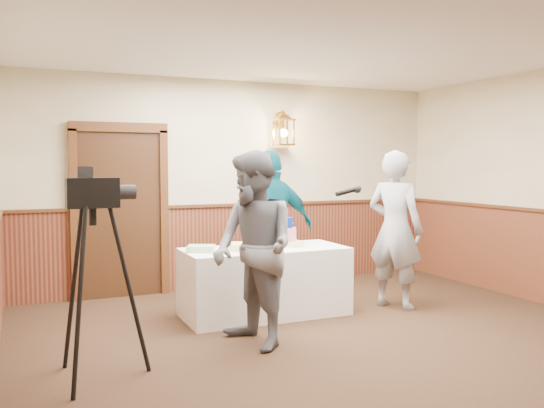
{
  "coord_description": "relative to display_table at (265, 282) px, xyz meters",
  "views": [
    {
      "loc": [
        -2.76,
        -3.89,
        1.68
      ],
      "look_at": [
        -0.29,
        1.7,
        1.25
      ],
      "focal_mm": 38.0,
      "sensor_mm": 36.0,
      "label": 1
    }
  ],
  "objects": [
    {
      "name": "assistant_p",
      "position": [
        0.29,
        0.46,
        0.55
      ],
      "size": [
        1.1,
        0.49,
        1.84
      ],
      "primitive_type": "imported",
      "rotation": [
        0.0,
        0.0,
        3.18
      ],
      "color": "#074857",
      "rests_on": "ground"
    },
    {
      "name": "tiered_cake",
      "position": [
        0.27,
        0.04,
        0.5
      ],
      "size": [
        0.33,
        0.33,
        0.33
      ],
      "rotation": [
        0.0,
        0.0,
        -0.04
      ],
      "color": "beige",
      "rests_on": "display_table"
    },
    {
      "name": "ground",
      "position": [
        0.29,
        -1.9,
        -0.38
      ],
      "size": [
        7.0,
        7.0,
        0.0
      ],
      "primitive_type": "plane",
      "color": "black",
      "rests_on": "ground"
    },
    {
      "name": "display_table",
      "position": [
        0.0,
        0.0,
        0.0
      ],
      "size": [
        1.8,
        0.8,
        0.75
      ],
      "primitive_type": "cube",
      "color": "white",
      "rests_on": "ground"
    },
    {
      "name": "tv_camera_rig",
      "position": [
        -1.95,
        -1.22,
        0.33
      ],
      "size": [
        0.61,
        0.58,
        1.57
      ],
      "rotation": [
        0.0,
        0.0,
        0.01
      ],
      "color": "black",
      "rests_on": "ground"
    },
    {
      "name": "sheet_cake_green",
      "position": [
        -0.72,
        0.03,
        0.41
      ],
      "size": [
        0.35,
        0.32,
        0.07
      ],
      "primitive_type": "cube",
      "rotation": [
        0.0,
        0.0,
        -0.42
      ],
      "color": "#ABE2A0",
      "rests_on": "display_table"
    },
    {
      "name": "baker",
      "position": [
        1.52,
        -0.29,
        0.54
      ],
      "size": [
        0.7,
        0.8,
        1.83
      ],
      "primitive_type": "imported",
      "rotation": [
        0.0,
        0.0,
        2.06
      ],
      "color": "#95949A",
      "rests_on": "ground"
    },
    {
      "name": "interviewer",
      "position": [
        -0.52,
        -0.98,
        0.53
      ],
      "size": [
        1.59,
        0.98,
        1.8
      ],
      "rotation": [
        0.0,
        0.0,
        -1.39
      ],
      "color": "slate",
      "rests_on": "ground"
    },
    {
      "name": "sheet_cake_yellow",
      "position": [
        -0.31,
        -0.04,
        0.41
      ],
      "size": [
        0.44,
        0.38,
        0.08
      ],
      "primitive_type": "cube",
      "rotation": [
        0.0,
        0.0,
        -0.29
      ],
      "color": "#D8DF85",
      "rests_on": "display_table"
    },
    {
      "name": "room_shell",
      "position": [
        0.23,
        -1.45,
        1.15
      ],
      "size": [
        6.02,
        7.02,
        2.81
      ],
      "color": "#BCB18D",
      "rests_on": "ground"
    }
  ]
}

